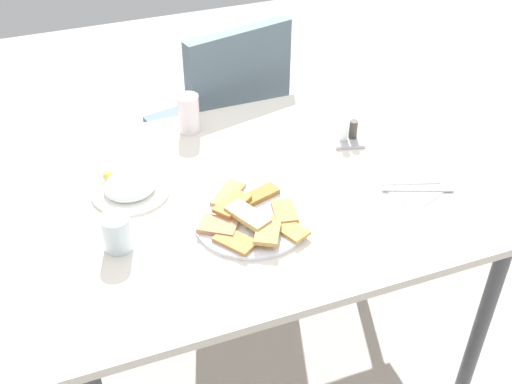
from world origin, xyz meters
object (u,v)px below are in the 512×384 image
dining_table (259,208)px  dining_chair (225,119)px  soda_can (189,114)px  pide_platter (251,218)px  drinking_glass (117,233)px  salad_plate_greens (130,187)px  condiment_caddy (348,135)px  spoon (411,182)px  paper_napkin (414,187)px  fork (418,189)px

dining_table → dining_chair: dining_chair is taller
dining_table → soda_can: size_ratio=9.85×
pide_platter → drinking_glass: size_ratio=3.39×
pide_platter → salad_plate_greens: bearing=138.3°
dining_table → soda_can: 0.39m
pide_platter → condiment_caddy: condiment_caddy is taller
dining_table → drinking_glass: bearing=-165.9°
soda_can → spoon: size_ratio=0.73×
salad_plate_greens → paper_napkin: size_ratio=1.53×
salad_plate_greens → drinking_glass: size_ratio=2.30×
salad_plate_greens → spoon: 0.78m
spoon → pide_platter: bearing=-162.3°
drinking_glass → paper_napkin: (0.81, -0.05, -0.05)m
dining_table → pide_platter: 0.17m
drinking_glass → condiment_caddy: drinking_glass is taller
dining_chair → salad_plate_greens: 0.75m
pide_platter → condiment_caddy: bearing=31.6°
soda_can → fork: size_ratio=0.62×
salad_plate_greens → condiment_caddy: bearing=1.4°
dining_table → paper_napkin: bearing=-20.1°
soda_can → condiment_caddy: 0.49m
salad_plate_greens → spoon: bearing=-17.9°
dining_table → spoon: spoon is taller
dining_chair → paper_napkin: 0.89m
dining_table → condiment_caddy: 0.37m
dining_table → spoon: size_ratio=7.15×
fork → condiment_caddy: bearing=124.0°
dining_table → salad_plate_greens: bearing=162.0°
pide_platter → condiment_caddy: 0.48m
dining_chair → drinking_glass: bearing=-124.2°
pide_platter → soda_can: bearing=92.9°
drinking_glass → fork: bearing=-4.5°
fork → spoon: same height
dining_chair → pide_platter: 0.85m
soda_can → drinking_glass: (-0.31, -0.46, -0.01)m
dining_chair → salad_plate_greens: dining_chair is taller
condiment_caddy → salad_plate_greens: bearing=-178.6°
dining_chair → condiment_caddy: bearing=-68.4°
dining_table → fork: (0.40, -0.17, 0.08)m
soda_can → fork: 0.72m
salad_plate_greens → drinking_glass: (-0.07, -0.21, 0.03)m
drinking_glass → paper_napkin: 0.81m
dining_table → salad_plate_greens: 0.36m
dining_chair → drinking_glass: size_ratio=9.77×
pide_platter → salad_plate_greens: size_ratio=1.47×
drinking_glass → pide_platter: bearing=-4.2°
fork → spoon: (0.00, 0.04, 0.00)m
soda_can → spoon: bearing=-44.2°
dining_table → spoon: (0.40, -0.13, 0.08)m
salad_plate_greens → condiment_caddy: 0.67m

